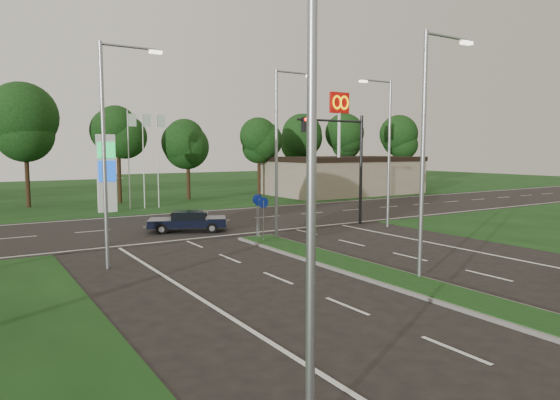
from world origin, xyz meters
TOP-DOWN VIEW (x-y plane):
  - verge_far at (0.00, 55.00)m, footprint 160.00×50.00m
  - cross_road at (0.00, 24.00)m, footprint 160.00×12.00m
  - median_kerb at (0.00, 4.00)m, footprint 2.00×26.00m
  - commercial_building at (22.00, 36.00)m, footprint 16.00×9.00m
  - streetlight_median_near at (1.00, 6.00)m, footprint 2.53×0.22m
  - streetlight_median_far at (1.00, 16.00)m, footprint 2.53×0.22m
  - streetlight_left_near at (-8.30, 0.00)m, footprint 2.53×0.22m
  - streetlight_left_far at (-8.30, 14.00)m, footprint 2.53×0.22m
  - streetlight_right_far at (8.80, 16.00)m, footprint 2.53×0.22m
  - traffic_signal at (7.19, 18.00)m, footprint 5.10×0.42m
  - median_signs at (0.00, 16.40)m, footprint 1.16×1.76m
  - gas_pylon at (-3.79, 33.05)m, footprint 5.80×1.26m
  - mcdonalds_sign at (18.00, 31.97)m, footprint 2.20×0.47m
  - treeline_far at (0.10, 39.93)m, footprint 6.00×6.00m
  - navy_sedan at (-2.26, 20.94)m, footprint 4.79×3.49m

SIDE VIEW (x-z plane):
  - verge_far at x=0.00m, z-range -0.01..0.01m
  - cross_road at x=0.00m, z-range -0.01..0.01m
  - median_kerb at x=0.00m, z-range 0.00..0.12m
  - navy_sedan at x=-2.26m, z-range 0.05..1.27m
  - median_signs at x=0.00m, z-range 0.52..2.90m
  - commercial_building at x=22.00m, z-range 0.00..4.00m
  - gas_pylon at x=-3.79m, z-range -0.80..7.20m
  - traffic_signal at x=7.19m, z-range 1.15..8.15m
  - streetlight_median_near at x=1.00m, z-range 0.58..9.58m
  - streetlight_median_far at x=1.00m, z-range 0.58..9.58m
  - streetlight_left_near at x=-8.30m, z-range 0.58..9.58m
  - streetlight_left_far at x=-8.30m, z-range 0.58..9.58m
  - streetlight_right_far at x=8.80m, z-range 0.58..9.58m
  - treeline_far at x=0.10m, z-range 1.88..11.78m
  - mcdonalds_sign at x=18.00m, z-range 2.79..13.19m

